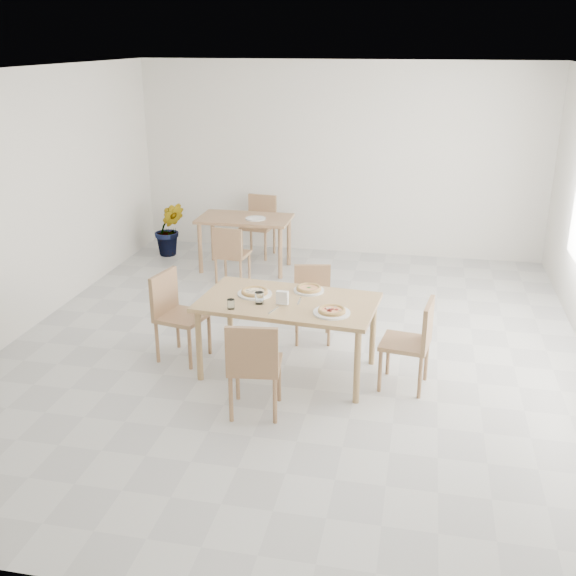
% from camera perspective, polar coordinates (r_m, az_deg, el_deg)
% --- Properties ---
extents(main_table, '(1.73, 1.08, 0.75)m').
position_cam_1_polar(main_table, '(6.40, 0.00, -1.66)').
color(main_table, tan).
rests_on(main_table, ground).
extents(chair_south, '(0.49, 0.49, 0.89)m').
position_cam_1_polar(chair_south, '(5.72, -2.91, -6.31)').
color(chair_south, '#9D794E').
rests_on(chair_south, ground).
extents(chair_north, '(0.46, 0.46, 0.80)m').
position_cam_1_polar(chair_north, '(7.25, 2.08, -0.78)').
color(chair_north, '#9D794E').
rests_on(chair_north, ground).
extents(chair_west, '(0.53, 0.53, 0.90)m').
position_cam_1_polar(chair_west, '(6.86, -9.57, -1.80)').
color(chair_west, '#9D794E').
rests_on(chair_west, ground).
extents(chair_east, '(0.48, 0.48, 0.87)m').
position_cam_1_polar(chair_east, '(6.28, 10.65, -4.20)').
color(chair_east, '#9D794E').
rests_on(chair_east, ground).
extents(plate_margherita, '(0.30, 0.30, 0.02)m').
position_cam_1_polar(plate_margherita, '(6.60, 1.77, -0.21)').
color(plate_margherita, white).
rests_on(plate_margherita, main_table).
extents(plate_mushroom, '(0.33, 0.33, 0.02)m').
position_cam_1_polar(plate_mushroom, '(6.51, -2.84, -0.50)').
color(plate_mushroom, white).
rests_on(plate_mushroom, main_table).
extents(plate_pepperoni, '(0.34, 0.34, 0.02)m').
position_cam_1_polar(plate_pepperoni, '(6.08, 3.72, -2.09)').
color(plate_pepperoni, white).
rests_on(plate_pepperoni, main_table).
extents(pizza_margherita, '(0.26, 0.26, 0.03)m').
position_cam_1_polar(pizza_margherita, '(6.59, 1.77, -0.02)').
color(pizza_margherita, '#DDAE68').
rests_on(pizza_margherita, plate_margherita).
extents(pizza_mushroom, '(0.33, 0.33, 0.03)m').
position_cam_1_polar(pizza_mushroom, '(6.51, -2.84, -0.31)').
color(pizza_mushroom, '#DDAE68').
rests_on(pizza_mushroom, plate_mushroom).
extents(pizza_pepperoni, '(0.33, 0.33, 0.03)m').
position_cam_1_polar(pizza_pepperoni, '(6.07, 3.73, -1.89)').
color(pizza_pepperoni, '#DDAE68').
rests_on(pizza_pepperoni, plate_pepperoni).
extents(tumbler_a, '(0.08, 0.08, 0.11)m').
position_cam_1_polar(tumbler_a, '(6.28, -2.45, -0.84)').
color(tumbler_a, white).
rests_on(tumbler_a, main_table).
extents(tumbler_b, '(0.07, 0.07, 0.09)m').
position_cam_1_polar(tumbler_b, '(6.18, -4.86, -1.37)').
color(tumbler_b, white).
rests_on(tumbler_b, main_table).
extents(napkin_holder, '(0.12, 0.06, 0.14)m').
position_cam_1_polar(napkin_holder, '(6.24, -0.49, -0.88)').
color(napkin_holder, silver).
rests_on(napkin_holder, main_table).
extents(fork_a, '(0.02, 0.19, 0.01)m').
position_cam_1_polar(fork_a, '(6.35, 0.97, -1.10)').
color(fork_a, silver).
rests_on(fork_a, main_table).
extents(fork_b, '(0.07, 0.19, 0.01)m').
position_cam_1_polar(fork_b, '(6.13, -1.24, -1.91)').
color(fork_b, silver).
rests_on(fork_b, main_table).
extents(second_table, '(1.27, 0.73, 0.75)m').
position_cam_1_polar(second_table, '(9.40, -3.68, 5.40)').
color(second_table, '#9D794E').
rests_on(second_table, ground).
extents(chair_back_s, '(0.43, 0.43, 0.81)m').
position_cam_1_polar(chair_back_s, '(8.80, -4.91, 3.08)').
color(chair_back_s, '#9D794E').
rests_on(chair_back_s, ground).
extents(chair_back_n, '(0.49, 0.49, 0.89)m').
position_cam_1_polar(chair_back_n, '(10.09, -2.40, 5.69)').
color(chair_back_n, '#9D794E').
rests_on(chair_back_n, ground).
extents(plate_empty, '(0.28, 0.28, 0.02)m').
position_cam_1_polar(plate_empty, '(9.27, -2.76, 5.90)').
color(plate_empty, white).
rests_on(plate_empty, second_table).
extents(potted_plant, '(0.54, 0.49, 0.81)m').
position_cam_1_polar(potted_plant, '(10.22, -10.00, 4.95)').
color(potted_plant, '#1A591E').
rests_on(potted_plant, ground).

